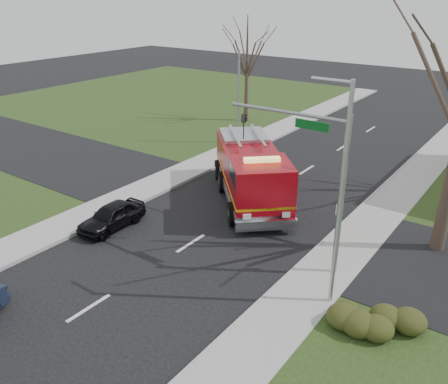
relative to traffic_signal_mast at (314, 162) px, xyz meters
The scene contains 11 objects.
ground 7.18m from the traffic_signal_mast, 163.94° to the right, with size 120.00×120.00×0.00m, color black.
sidewalk_right 4.97m from the traffic_signal_mast, 56.58° to the right, with size 2.40×80.00×0.15m, color gray.
sidewalk_left 12.41m from the traffic_signal_mast, behind, with size 2.40×80.00×0.15m, color gray.
cross_street_left 28.11m from the traffic_signal_mast, behind, with size 30.00×8.00×0.15m, color black.
hedge_corner 6.14m from the traffic_signal_mast, 33.41° to the right, with size 2.80×2.00×0.90m, color #2B3212.
bare_tree_left 23.97m from the traffic_signal_mast, 129.43° to the left, with size 4.50×4.50×9.00m.
traffic_signal_mast is the anchor object (origin of this frame).
streetlight_pole 2.78m from the traffic_signal_mast, 46.02° to the right, with size 1.48×0.16×8.40m.
utility_pole_far 17.38m from the traffic_signal_mast, 133.85° to the left, with size 0.14×0.14×7.00m, color gray.
fire_engine 7.69m from the traffic_signal_mast, 142.52° to the left, with size 7.98×8.33×3.48m.
parked_car_maroon 10.55m from the traffic_signal_mast, 165.12° to the right, with size 1.48×3.68×1.26m, color black.
Camera 1 is at (12.57, -14.86, 10.98)m, focal length 38.00 mm.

